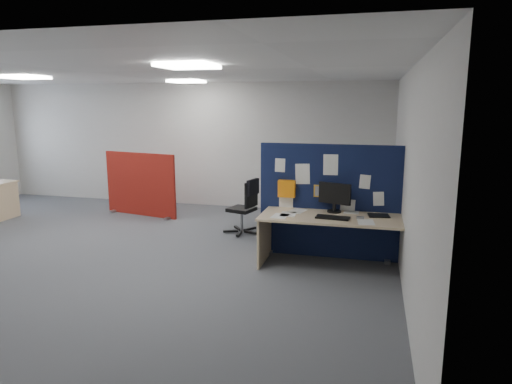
% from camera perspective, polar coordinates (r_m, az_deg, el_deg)
% --- Properties ---
extents(floor, '(9.00, 9.00, 0.00)m').
position_cam_1_polar(floor, '(7.57, -19.10, -6.95)').
color(floor, '#4E5055').
rests_on(floor, ground).
extents(ceiling, '(9.00, 7.00, 0.02)m').
position_cam_1_polar(ceiling, '(7.23, -20.48, 13.87)').
color(ceiling, white).
rests_on(ceiling, wall_back).
extents(wall_back, '(9.00, 0.02, 2.70)m').
position_cam_1_polar(wall_back, '(10.34, -8.86, 5.88)').
color(wall_back, silver).
rests_on(wall_back, floor).
extents(wall_right, '(0.02, 7.00, 2.70)m').
position_cam_1_polar(wall_right, '(6.05, 18.33, 1.85)').
color(wall_right, silver).
rests_on(wall_right, floor).
extents(ceiling_lights, '(4.10, 4.10, 0.04)m').
position_cam_1_polar(ceiling_lights, '(7.62, -15.42, 13.76)').
color(ceiling_lights, white).
rests_on(ceiling_lights, ceiling).
extents(navy_divider, '(2.04, 0.30, 1.68)m').
position_cam_1_polar(navy_divider, '(6.75, 8.92, -1.20)').
color(navy_divider, '#101C3D').
rests_on(navy_divider, floor).
extents(main_desk, '(1.99, 0.89, 0.73)m').
position_cam_1_polar(main_desk, '(6.47, 9.59, -4.25)').
color(main_desk, '#D5B688').
rests_on(main_desk, floor).
extents(monitor_main, '(0.46, 0.20, 0.42)m').
position_cam_1_polar(monitor_main, '(6.56, 9.79, -0.49)').
color(monitor_main, black).
rests_on(monitor_main, main_desk).
extents(keyboard, '(0.47, 0.23, 0.02)m').
position_cam_1_polar(keyboard, '(6.24, 9.56, -3.18)').
color(keyboard, black).
rests_on(keyboard, main_desk).
extents(mouse, '(0.10, 0.06, 0.03)m').
position_cam_1_polar(mouse, '(6.29, 12.89, -3.16)').
color(mouse, gray).
rests_on(mouse, main_desk).
extents(paper_tray, '(0.31, 0.26, 0.01)m').
position_cam_1_polar(paper_tray, '(6.51, 15.09, -2.86)').
color(paper_tray, black).
rests_on(paper_tray, main_desk).
extents(red_divider, '(1.68, 0.40, 1.28)m').
position_cam_1_polar(red_divider, '(9.54, -14.25, 0.88)').
color(red_divider, maroon).
rests_on(red_divider, floor).
extents(office_chair, '(0.64, 0.62, 0.96)m').
position_cam_1_polar(office_chair, '(7.93, -1.21, -1.42)').
color(office_chair, black).
rests_on(office_chair, floor).
extents(desk_papers, '(1.39, 0.88, 0.00)m').
position_cam_1_polar(desk_papers, '(6.41, 7.53, -2.83)').
color(desk_papers, white).
rests_on(desk_papers, main_desk).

